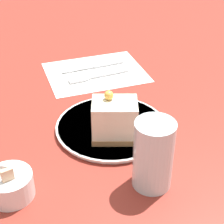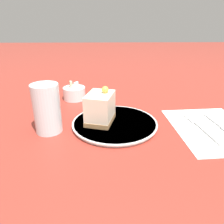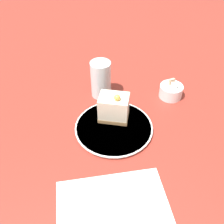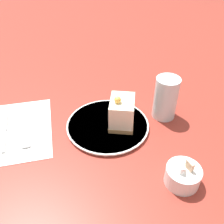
{
  "view_description": "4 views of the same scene",
  "coord_description": "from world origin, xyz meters",
  "px_view_note": "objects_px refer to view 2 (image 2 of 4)",
  "views": [
    {
      "loc": [
        -0.65,
        0.19,
        0.47
      ],
      "look_at": [
        -0.03,
        0.02,
        0.04
      ],
      "focal_mm": 60.0,
      "sensor_mm": 36.0,
      "label": 1
    },
    {
      "loc": [
        -0.05,
        -0.51,
        0.28
      ],
      "look_at": [
        -0.04,
        0.01,
        0.05
      ],
      "focal_mm": 35.0,
      "sensor_mm": 36.0,
      "label": 2
    },
    {
      "loc": [
        0.49,
        -0.03,
        0.54
      ],
      "look_at": [
        -0.04,
        0.02,
        0.07
      ],
      "focal_mm": 40.0,
      "sensor_mm": 36.0,
      "label": 3
    },
    {
      "loc": [
        0.04,
        0.55,
        0.48
      ],
      "look_at": [
        -0.04,
        0.04,
        0.06
      ],
      "focal_mm": 40.0,
      "sensor_mm": 36.0,
      "label": 4
    }
  ],
  "objects_px": {
    "cake_slice": "(100,108)",
    "drinking_glass": "(47,109)",
    "fork": "(199,125)",
    "sugar_bowl": "(74,93)",
    "plate": "(115,123)"
  },
  "relations": [
    {
      "from": "sugar_bowl",
      "to": "drinking_glass",
      "type": "distance_m",
      "value": 0.24
    },
    {
      "from": "cake_slice",
      "to": "sugar_bowl",
      "type": "xyz_separation_m",
      "value": [
        -0.1,
        0.21,
        -0.03
      ]
    },
    {
      "from": "plate",
      "to": "cake_slice",
      "type": "relative_size",
      "value": 2.26
    },
    {
      "from": "plate",
      "to": "fork",
      "type": "relative_size",
      "value": 1.39
    },
    {
      "from": "fork",
      "to": "drinking_glass",
      "type": "distance_m",
      "value": 0.41
    },
    {
      "from": "plate",
      "to": "sugar_bowl",
      "type": "height_order",
      "value": "sugar_bowl"
    },
    {
      "from": "cake_slice",
      "to": "sugar_bowl",
      "type": "bearing_deg",
      "value": 130.4
    },
    {
      "from": "cake_slice",
      "to": "drinking_glass",
      "type": "height_order",
      "value": "drinking_glass"
    },
    {
      "from": "fork",
      "to": "sugar_bowl",
      "type": "relative_size",
      "value": 2.14
    },
    {
      "from": "plate",
      "to": "fork",
      "type": "bearing_deg",
      "value": -3.67
    },
    {
      "from": "drinking_glass",
      "to": "fork",
      "type": "bearing_deg",
      "value": 1.79
    },
    {
      "from": "sugar_bowl",
      "to": "drinking_glass",
      "type": "relative_size",
      "value": 0.61
    },
    {
      "from": "plate",
      "to": "sugar_bowl",
      "type": "relative_size",
      "value": 2.98
    },
    {
      "from": "cake_slice",
      "to": "fork",
      "type": "distance_m",
      "value": 0.27
    },
    {
      "from": "fork",
      "to": "sugar_bowl",
      "type": "distance_m",
      "value": 0.43
    }
  ]
}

